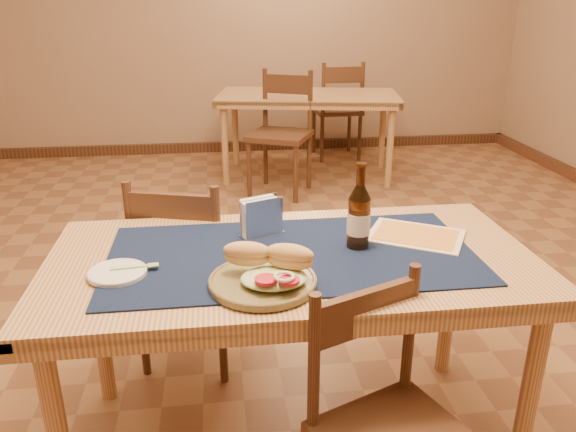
{
  "coord_description": "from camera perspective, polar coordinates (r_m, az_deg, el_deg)",
  "views": [
    {
      "loc": [
        -0.23,
        -2.46,
        1.54
      ],
      "look_at": [
        0.0,
        -0.7,
        0.85
      ],
      "focal_mm": 35.0,
      "sensor_mm": 36.0,
      "label": 1
    }
  ],
  "objects": [
    {
      "name": "room",
      "position": [
        2.48,
        -2.2,
        17.97
      ],
      "size": [
        6.04,
        7.04,
        2.84
      ],
      "color": "brown",
      "rests_on": "ground"
    },
    {
      "name": "main_table",
      "position": [
        1.89,
        0.39,
        -6.25
      ],
      "size": [
        1.6,
        0.8,
        0.75
      ],
      "color": "tan",
      "rests_on": "ground"
    },
    {
      "name": "placemat",
      "position": [
        1.85,
        0.4,
        -3.91
      ],
      "size": [
        1.2,
        0.6,
        0.01
      ],
      "primitive_type": "cube",
      "color": "#101C3A",
      "rests_on": "main_table"
    },
    {
      "name": "baseboard",
      "position": [
        2.89,
        -1.82,
        -9.84
      ],
      "size": [
        6.0,
        7.0,
        0.1
      ],
      "color": "#4F2C1C",
      "rests_on": "ground"
    },
    {
      "name": "back_table",
      "position": [
        5.1,
        2.05,
        11.39
      ],
      "size": [
        1.7,
        1.07,
        0.75
      ],
      "color": "tan",
      "rests_on": "ground"
    },
    {
      "name": "chair_main_far",
      "position": [
        2.45,
        -10.04,
        -5.25
      ],
      "size": [
        0.51,
        0.51,
        0.89
      ],
      "color": "#4F2C1C",
      "rests_on": "ground"
    },
    {
      "name": "chair_main_near",
      "position": [
        1.67,
        10.41,
        -20.66
      ],
      "size": [
        0.51,
        0.51,
        0.84
      ],
      "color": "#4F2C1C",
      "rests_on": "ground"
    },
    {
      "name": "chair_back_near",
      "position": [
        4.67,
        -0.67,
        8.6
      ],
      "size": [
        0.61,
        0.61,
        1.0
      ],
      "color": "#4F2C1C",
      "rests_on": "ground"
    },
    {
      "name": "chair_back_far",
      "position": [
        5.75,
        5.1,
        10.81
      ],
      "size": [
        0.47,
        0.47,
        0.97
      ],
      "color": "#4F2C1C",
      "rests_on": "ground"
    },
    {
      "name": "sandwich_plate",
      "position": [
        1.65,
        -2.21,
        -5.96
      ],
      "size": [
        0.32,
        0.32,
        0.12
      ],
      "color": "brown",
      "rests_on": "placemat"
    },
    {
      "name": "side_plate",
      "position": [
        1.79,
        -16.95,
        -5.48
      ],
      "size": [
        0.18,
        0.18,
        0.01
      ],
      "color": "silver",
      "rests_on": "placemat"
    },
    {
      "name": "fork",
      "position": [
        1.79,
        -14.93,
        -4.99
      ],
      "size": [
        0.15,
        0.03,
        0.0
      ],
      "color": "#90C46B",
      "rests_on": "side_plate"
    },
    {
      "name": "beer_bottle",
      "position": [
        1.88,
        7.21,
        -0.07
      ],
      "size": [
        0.08,
        0.08,
        0.29
      ],
      "color": "#4E280D",
      "rests_on": "placemat"
    },
    {
      "name": "napkin_holder",
      "position": [
        1.98,
        -2.72,
        -0.15
      ],
      "size": [
        0.16,
        0.11,
        0.14
      ],
      "color": "silver",
      "rests_on": "placemat"
    },
    {
      "name": "menu_card",
      "position": [
        2.04,
        12.84,
        -1.92
      ],
      "size": [
        0.4,
        0.36,
        0.01
      ],
      "color": "beige",
      "rests_on": "placemat"
    }
  ]
}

